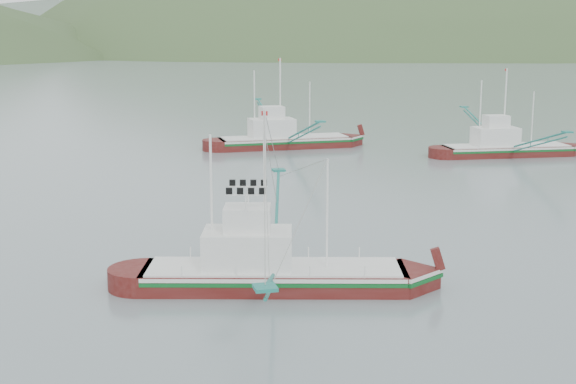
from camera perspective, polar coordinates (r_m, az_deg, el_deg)
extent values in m
plane|color=slate|center=(42.96, 1.83, -5.74)|extent=(1200.00, 1200.00, 0.00)
cube|color=#490E0C|center=(40.37, -0.99, -6.61)|extent=(13.58, 6.49, 1.75)
cube|color=silver|center=(40.15, -1.00, -5.60)|extent=(13.34, 6.50, 0.19)
cube|color=#0C561F|center=(40.21, -1.00, -5.90)|extent=(13.35, 6.52, 0.19)
cube|color=silver|center=(40.10, -1.00, -5.36)|extent=(12.90, 6.17, 0.11)
cube|color=silver|center=(39.89, -2.89, -4.09)|extent=(4.91, 3.75, 1.93)
cube|color=silver|center=(39.50, -2.92, -1.89)|extent=(2.66, 2.41, 1.23)
cylinder|color=white|center=(39.16, -1.66, 0.10)|extent=(0.14, 0.14, 7.88)
cylinder|color=white|center=(39.47, -5.47, -0.73)|extent=(0.12, 0.12, 6.69)
cylinder|color=white|center=(39.42, 2.81, -1.59)|extent=(0.11, 0.11, 5.51)
cube|color=#490E0C|center=(85.44, 15.27, 2.61)|extent=(13.34, 4.31, 1.75)
cube|color=silver|center=(85.33, 15.30, 3.10)|extent=(13.08, 4.37, 0.19)
cube|color=#0C561F|center=(85.36, 15.29, 2.96)|extent=(13.08, 4.39, 0.19)
cube|color=silver|center=(85.31, 15.30, 3.22)|extent=(12.67, 4.10, 0.11)
cube|color=silver|center=(84.64, 14.53, 3.83)|extent=(4.55, 3.07, 1.93)
cube|color=silver|center=(84.46, 14.58, 4.89)|extent=(2.39, 2.07, 1.23)
cylinder|color=white|center=(84.68, 15.17, 5.83)|extent=(0.14, 0.14, 7.89)
cylinder|color=white|center=(83.67, 13.51, 5.44)|extent=(0.12, 0.12, 6.71)
cylinder|color=white|center=(86.12, 16.99, 5.02)|extent=(0.11, 0.11, 5.52)
cube|color=#490E0C|center=(88.19, -0.25, 3.29)|extent=(14.48, 4.33, 1.91)
cube|color=silver|center=(88.08, -0.25, 3.81)|extent=(14.19, 4.39, 0.21)
cube|color=#0C561F|center=(88.11, -0.25, 3.66)|extent=(14.19, 4.41, 0.21)
cube|color=silver|center=(88.05, -0.25, 3.94)|extent=(13.75, 4.11, 0.11)
cube|color=silver|center=(87.57, -1.16, 4.56)|extent=(4.89, 3.23, 2.10)
cube|color=silver|center=(87.38, -1.17, 5.68)|extent=(2.56, 2.19, 1.34)
cylinder|color=white|center=(87.48, -0.56, 6.69)|extent=(0.15, 0.15, 8.61)
cylinder|color=white|center=(86.86, -2.40, 6.22)|extent=(0.13, 0.13, 7.32)
cylinder|color=white|center=(88.50, 1.55, 5.90)|extent=(0.11, 0.11, 6.03)
ellipsoid|color=#385029|center=(532.51, 15.14, 9.67)|extent=(684.00, 432.00, 306.00)
ellipsoid|color=slate|center=(601.15, -9.43, 10.07)|extent=(960.00, 400.00, 240.00)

